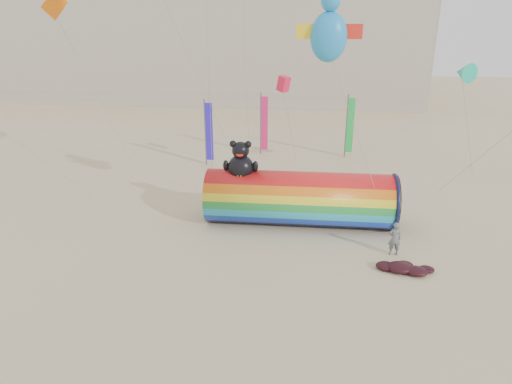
# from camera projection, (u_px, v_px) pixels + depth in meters

# --- Properties ---
(ground) EXTENTS (160.00, 160.00, 0.00)m
(ground) POSITION_uv_depth(u_px,v_px,m) (243.00, 246.00, 23.07)
(ground) COLOR #CCB58C
(ground) RESTS_ON ground
(hotel_building) EXTENTS (60.40, 15.40, 20.60)m
(hotel_building) POSITION_uv_depth(u_px,v_px,m) (201.00, 24.00, 63.44)
(hotel_building) COLOR #B7AD99
(hotel_building) RESTS_ON ground
(windsock_assembly) EXTENTS (10.33, 3.15, 4.76)m
(windsock_assembly) POSITION_uv_depth(u_px,v_px,m) (299.00, 197.00, 25.15)
(windsock_assembly) COLOR red
(windsock_assembly) RESTS_ON ground
(kite_handler) EXTENTS (0.65, 0.45, 1.71)m
(kite_handler) POSITION_uv_depth(u_px,v_px,m) (395.00, 239.00, 21.96)
(kite_handler) COLOR slate
(kite_handler) RESTS_ON ground
(fabric_bundle) EXTENTS (2.62, 1.35, 0.41)m
(fabric_bundle) POSITION_uv_depth(u_px,v_px,m) (404.00, 268.00, 20.71)
(fabric_bundle) COLOR #3C0A13
(fabric_bundle) RESTS_ON ground
(festival_banners) EXTENTS (11.70, 3.66, 5.20)m
(festival_banners) POSITION_uv_depth(u_px,v_px,m) (275.00, 127.00, 37.00)
(festival_banners) COLOR #59595E
(festival_banners) RESTS_ON ground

